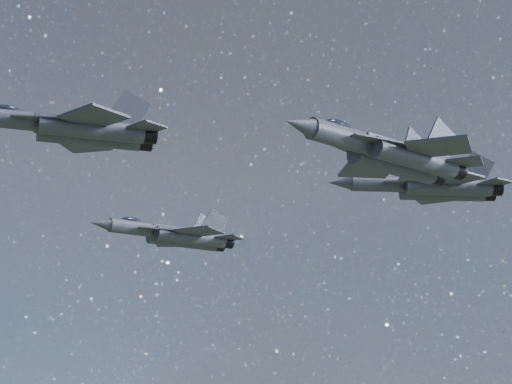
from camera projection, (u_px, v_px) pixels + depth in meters
name	position (u px, v px, depth m)	size (l,w,h in m)	color
jet_lead	(73.00, 128.00, 70.91)	(18.11, 12.59, 4.55)	#353843
jet_left	(176.00, 235.00, 99.14)	(18.40, 12.88, 4.64)	#353843
jet_right	(391.00, 154.00, 67.04)	(19.20, 13.11, 4.82)	#353843
jet_slot	(431.00, 187.00, 85.76)	(17.98, 11.92, 4.58)	#353843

